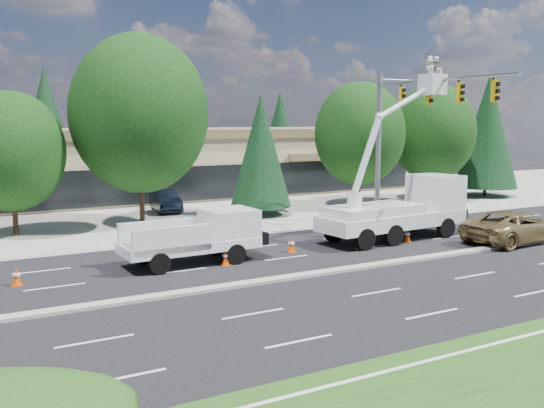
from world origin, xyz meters
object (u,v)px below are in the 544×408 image
bucket_truck (405,199)px  utility_pickup (200,242)px  minivan (515,226)px  signal_mast (403,122)px

bucket_truck → utility_pickup: bearing=175.8°
utility_pickup → bucket_truck: 11.67m
utility_pickup → minivan: utility_pickup is taller
minivan → bucket_truck: bearing=45.1°
signal_mast → bucket_truck: (-2.19, -2.78, -3.99)m
utility_pickup → bucket_truck: size_ratio=0.63×
utility_pickup → bucket_truck: bearing=-1.4°
signal_mast → minivan: 8.52m
signal_mast → minivan: signal_mast is taller
minivan → signal_mast: bearing=13.4°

